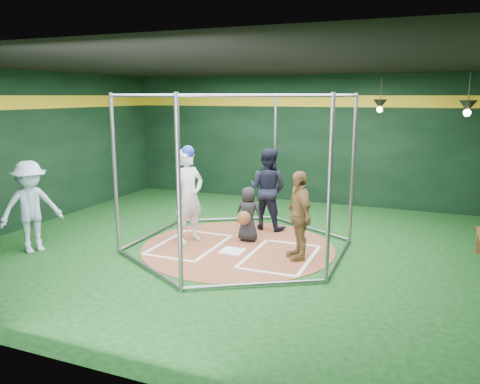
% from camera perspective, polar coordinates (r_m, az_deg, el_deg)
% --- Properties ---
extents(room_shell, '(10.10, 9.10, 3.53)m').
position_cam_1_polar(room_shell, '(8.94, -0.22, 4.00)').
color(room_shell, '#0C350F').
rests_on(room_shell, ground).
extents(clay_disc, '(3.80, 3.80, 0.01)m').
position_cam_1_polar(clay_disc, '(9.33, -0.23, -6.71)').
color(clay_disc, brown).
rests_on(clay_disc, ground).
extents(home_plate, '(0.43, 0.43, 0.01)m').
position_cam_1_polar(home_plate, '(9.06, -0.95, -7.19)').
color(home_plate, white).
rests_on(home_plate, clay_disc).
extents(batter_box_left, '(1.17, 1.77, 0.01)m').
position_cam_1_polar(batter_box_left, '(9.50, -6.16, -6.37)').
color(batter_box_left, white).
rests_on(batter_box_left, clay_disc).
extents(batter_box_right, '(1.17, 1.77, 0.01)m').
position_cam_1_polar(batter_box_right, '(8.80, 4.93, -7.83)').
color(batter_box_right, white).
rests_on(batter_box_right, clay_disc).
extents(batting_cage, '(4.05, 4.67, 3.00)m').
position_cam_1_polar(batting_cage, '(8.97, -0.24, 2.38)').
color(batting_cage, gray).
rests_on(batting_cage, ground).
extents(pendant_lamp_near, '(0.34, 0.34, 0.90)m').
position_cam_1_polar(pendant_lamp_near, '(11.85, 16.70, 10.20)').
color(pendant_lamp_near, black).
rests_on(pendant_lamp_near, room_shell).
extents(pendant_lamp_far, '(0.34, 0.34, 0.90)m').
position_cam_1_polar(pendant_lamp_far, '(10.22, 26.01, 9.35)').
color(pendant_lamp_far, black).
rests_on(pendant_lamp_far, room_shell).
extents(batter_figure, '(0.68, 0.81, 1.97)m').
position_cam_1_polar(batter_figure, '(9.50, -6.26, -0.31)').
color(batter_figure, silver).
rests_on(batter_figure, clay_disc).
extents(visitor_leopard, '(0.87, 1.01, 1.63)m').
position_cam_1_polar(visitor_leopard, '(8.54, 7.19, -2.81)').
color(visitor_leopard, '#A68347').
rests_on(visitor_leopard, clay_disc).
extents(catcher_figure, '(0.56, 0.58, 1.12)m').
position_cam_1_polar(catcher_figure, '(9.55, 0.97, -2.73)').
color(catcher_figure, black).
rests_on(catcher_figure, clay_disc).
extents(umpire, '(0.96, 0.79, 1.81)m').
position_cam_1_polar(umpire, '(10.39, 3.39, 0.39)').
color(umpire, black).
rests_on(umpire, clay_disc).
extents(bystander_blue, '(1.13, 1.31, 1.76)m').
position_cam_1_polar(bystander_blue, '(9.71, -24.13, -1.67)').
color(bystander_blue, '#9FB9D2').
rests_on(bystander_blue, ground).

